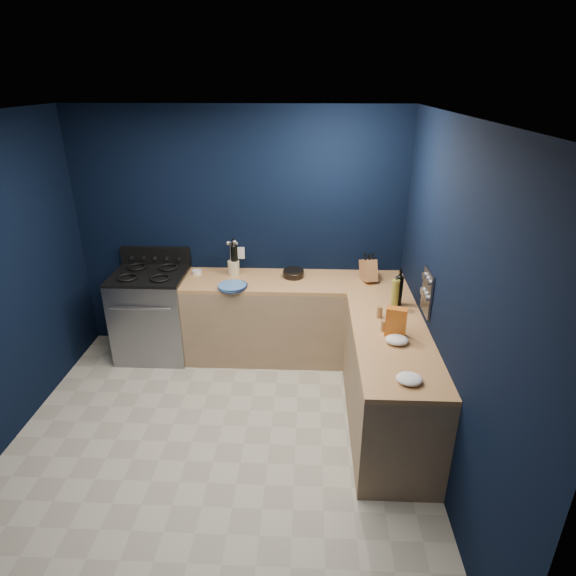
# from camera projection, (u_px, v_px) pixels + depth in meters

# --- Properties ---
(floor) EXTENTS (3.50, 3.50, 0.02)m
(floor) POSITION_uv_depth(u_px,v_px,m) (218.00, 444.00, 4.03)
(floor) COLOR #B1AC9A
(floor) RESTS_ON ground
(ceiling) EXTENTS (3.50, 3.50, 0.02)m
(ceiling) POSITION_uv_depth(u_px,v_px,m) (193.00, 115.00, 2.97)
(ceiling) COLOR silver
(ceiling) RESTS_ON ground
(wall_back) EXTENTS (3.50, 0.02, 2.60)m
(wall_back) POSITION_uv_depth(u_px,v_px,m) (240.00, 233.00, 5.11)
(wall_back) COLOR black
(wall_back) RESTS_ON ground
(wall_right) EXTENTS (0.02, 3.50, 2.60)m
(wall_right) POSITION_uv_depth(u_px,v_px,m) (450.00, 309.00, 3.43)
(wall_right) COLOR black
(wall_right) RESTS_ON ground
(wall_front) EXTENTS (3.50, 0.02, 2.60)m
(wall_front) POSITION_uv_depth(u_px,v_px,m) (120.00, 498.00, 1.89)
(wall_front) COLOR black
(wall_front) RESTS_ON ground
(cab_back) EXTENTS (2.30, 0.63, 0.86)m
(cab_back) POSITION_uv_depth(u_px,v_px,m) (294.00, 320.00, 5.14)
(cab_back) COLOR #997B59
(cab_back) RESTS_ON floor
(top_back) EXTENTS (2.30, 0.63, 0.04)m
(top_back) POSITION_uv_depth(u_px,v_px,m) (295.00, 282.00, 4.96)
(top_back) COLOR #925B2F
(top_back) RESTS_ON cab_back
(cab_right) EXTENTS (0.63, 1.67, 0.86)m
(cab_right) POSITION_uv_depth(u_px,v_px,m) (388.00, 385.00, 4.06)
(cab_right) COLOR #997B59
(cab_right) RESTS_ON floor
(top_right) EXTENTS (0.63, 1.67, 0.04)m
(top_right) POSITION_uv_depth(u_px,v_px,m) (393.00, 339.00, 3.87)
(top_right) COLOR #925B2F
(top_right) RESTS_ON cab_right
(gas_range) EXTENTS (0.76, 0.66, 0.92)m
(gas_range) POSITION_uv_depth(u_px,v_px,m) (154.00, 315.00, 5.17)
(gas_range) COLOR gray
(gas_range) RESTS_ON floor
(oven_door) EXTENTS (0.59, 0.02, 0.42)m
(oven_door) POSITION_uv_depth(u_px,v_px,m) (145.00, 330.00, 4.89)
(oven_door) COLOR black
(oven_door) RESTS_ON gas_range
(cooktop) EXTENTS (0.76, 0.66, 0.03)m
(cooktop) POSITION_uv_depth(u_px,v_px,m) (149.00, 275.00, 4.98)
(cooktop) COLOR black
(cooktop) RESTS_ON gas_range
(backguard) EXTENTS (0.76, 0.06, 0.20)m
(backguard) POSITION_uv_depth(u_px,v_px,m) (156.00, 256.00, 5.21)
(backguard) COLOR black
(backguard) RESTS_ON gas_range
(spice_panel) EXTENTS (0.02, 0.28, 0.38)m
(spice_panel) POSITION_uv_depth(u_px,v_px,m) (427.00, 293.00, 3.98)
(spice_panel) COLOR gray
(spice_panel) RESTS_ON wall_right
(wall_outlet) EXTENTS (0.09, 0.02, 0.13)m
(wall_outlet) POSITION_uv_depth(u_px,v_px,m) (240.00, 253.00, 5.18)
(wall_outlet) COLOR white
(wall_outlet) RESTS_ON wall_back
(plate_stack) EXTENTS (0.35, 0.35, 0.04)m
(plate_stack) POSITION_uv_depth(u_px,v_px,m) (232.00, 286.00, 4.75)
(plate_stack) COLOR teal
(plate_stack) RESTS_ON top_back
(ramekin) EXTENTS (0.13, 0.13, 0.04)m
(ramekin) POSITION_uv_depth(u_px,v_px,m) (197.00, 272.00, 5.10)
(ramekin) COLOR white
(ramekin) RESTS_ON top_back
(utensil_crock) EXTENTS (0.13, 0.13, 0.15)m
(utensil_crock) POSITION_uv_depth(u_px,v_px,m) (234.00, 268.00, 5.05)
(utensil_crock) COLOR beige
(utensil_crock) RESTS_ON top_back
(wine_bottle_back) EXTENTS (0.10, 0.10, 0.31)m
(wine_bottle_back) POSITION_uv_depth(u_px,v_px,m) (234.00, 260.00, 5.03)
(wine_bottle_back) COLOR black
(wine_bottle_back) RESTS_ON top_back
(lemon_basket) EXTENTS (0.27, 0.27, 0.08)m
(lemon_basket) POSITION_uv_depth(u_px,v_px,m) (293.00, 273.00, 5.00)
(lemon_basket) COLOR black
(lemon_basket) RESTS_ON top_back
(knife_block) EXTENTS (0.19, 0.28, 0.27)m
(knife_block) POSITION_uv_depth(u_px,v_px,m) (368.00, 270.00, 4.89)
(knife_block) COLOR #925E33
(knife_block) RESTS_ON top_back
(wine_bottle_right) EXTENTS (0.07, 0.07, 0.28)m
(wine_bottle_right) POSITION_uv_depth(u_px,v_px,m) (399.00, 291.00, 4.36)
(wine_bottle_right) COLOR black
(wine_bottle_right) RESTS_ON top_right
(oil_bottle) EXTENTS (0.09, 0.09, 0.29)m
(oil_bottle) POSITION_uv_depth(u_px,v_px,m) (395.00, 295.00, 4.26)
(oil_bottle) COLOR olive
(oil_bottle) RESTS_ON top_right
(spice_jar_near) EXTENTS (0.05, 0.05, 0.10)m
(spice_jar_near) POSITION_uv_depth(u_px,v_px,m) (380.00, 312.00, 4.15)
(spice_jar_near) COLOR olive
(spice_jar_near) RESTS_ON top_right
(spice_jar_far) EXTENTS (0.06, 0.06, 0.09)m
(spice_jar_far) POSITION_uv_depth(u_px,v_px,m) (384.00, 326.00, 3.94)
(spice_jar_far) COLOR olive
(spice_jar_far) RESTS_ON top_right
(crouton_bag) EXTENTS (0.18, 0.12, 0.24)m
(crouton_bag) POSITION_uv_depth(u_px,v_px,m) (396.00, 322.00, 3.84)
(crouton_bag) COLOR #AB0820
(crouton_bag) RESTS_ON top_right
(towel_front) EXTENTS (0.22, 0.20, 0.06)m
(towel_front) POSITION_uv_depth(u_px,v_px,m) (397.00, 340.00, 3.76)
(towel_front) COLOR white
(towel_front) RESTS_ON top_right
(towel_end) EXTENTS (0.22, 0.21, 0.06)m
(towel_end) POSITION_uv_depth(u_px,v_px,m) (409.00, 379.00, 3.28)
(towel_end) COLOR white
(towel_end) RESTS_ON top_right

